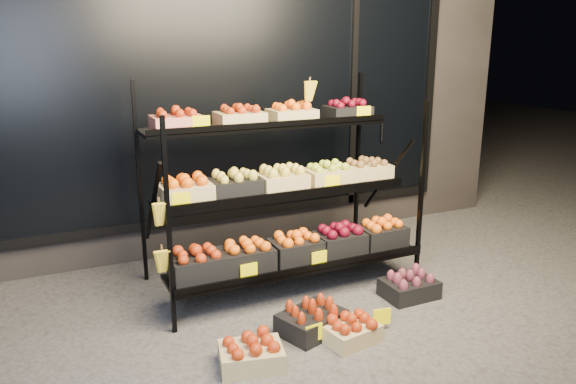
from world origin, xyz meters
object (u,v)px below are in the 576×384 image
display_rack (282,192)px  floor_crate_midleft (311,319)px  floor_crate_left (251,353)px  floor_crate_midright (351,330)px

display_rack → floor_crate_midleft: display_rack is taller
floor_crate_left → floor_crate_midleft: bearing=35.7°
floor_crate_midleft → display_rack: bearing=60.1°
floor_crate_midleft → floor_crate_midright: floor_crate_midleft is taller
display_rack → floor_crate_midright: bearing=-88.4°
display_rack → floor_crate_midright: size_ratio=5.57×
display_rack → floor_crate_left: size_ratio=4.95×
floor_crate_left → floor_crate_midleft: size_ratio=0.87×
floor_crate_midleft → floor_crate_midright: (0.18, -0.23, -0.01)m
display_rack → floor_crate_midright: 1.26m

